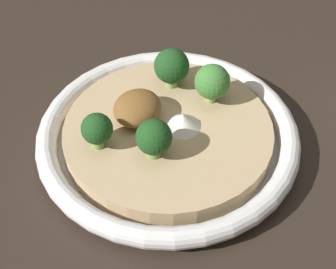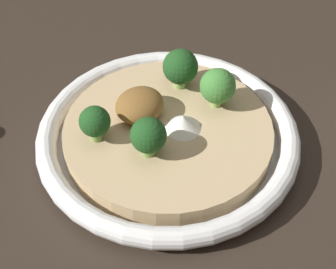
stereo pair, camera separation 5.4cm
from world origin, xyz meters
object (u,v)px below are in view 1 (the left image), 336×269
at_px(broccoli_right, 154,138).
at_px(broccoli_front_right, 97,130).
at_px(risotto_bowl, 168,136).
at_px(broccoli_front_left, 172,67).
at_px(broccoli_back_left, 212,82).

bearing_deg(broccoli_right, broccoli_front_right, -70.95).
relative_size(risotto_bowl, broccoli_front_right, 6.93).
bearing_deg(broccoli_right, broccoli_front_left, -158.16).
bearing_deg(risotto_bowl, broccoli_right, 12.04).
relative_size(broccoli_back_left, broccoli_front_left, 0.98).
height_order(risotto_bowl, broccoli_right, broccoli_right).
distance_m(broccoli_right, broccoli_front_right, 0.06).
distance_m(risotto_bowl, broccoli_right, 0.05).
distance_m(broccoli_right, broccoli_front_left, 0.11).
bearing_deg(risotto_bowl, broccoli_back_left, 162.56).
distance_m(broccoli_back_left, broccoli_front_left, 0.05).
bearing_deg(broccoli_front_right, risotto_bowl, 142.30).
xyz_separation_m(risotto_bowl, broccoli_right, (0.04, 0.01, 0.04)).
distance_m(broccoli_right, broccoli_back_left, 0.10).
xyz_separation_m(risotto_bowl, broccoli_front_right, (0.06, -0.04, 0.04)).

